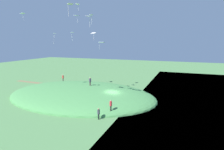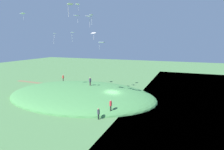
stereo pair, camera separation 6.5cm
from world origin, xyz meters
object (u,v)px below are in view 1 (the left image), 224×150
person_with_child (99,112)px  kite_9 (55,35)px  person_walking_path (111,104)px  kite_8 (101,43)px  kite_6 (89,17)px  kite_4 (91,16)px  kite_7 (70,5)px  kite_5 (93,33)px  kite_3 (23,14)px  person_near_shore (90,80)px  person_on_hilltop (63,77)px  kite_1 (77,4)px  kite_11 (76,16)px  kite_2 (72,33)px

person_with_child → kite_9: 15.55m
person_walking_path → kite_8: bearing=-104.0°
kite_9 → kite_6: bearing=174.8°
kite_4 → kite_7: 11.32m
kite_5 → kite_6: (-2.38, 6.14, 2.16)m
person_walking_path → kite_3: 22.13m
person_near_shore → kite_5: bearing=137.9°
person_on_hilltop → kite_3: bearing=-126.5°
person_on_hilltop → kite_3: (-2.29, 13.79, 13.91)m
person_walking_path → kite_1: kite_1 is taller
kite_1 → kite_11: bearing=74.7°
person_walking_path → kite_7: kite_7 is taller
kite_1 → kite_5: 6.17m
person_walking_path → kite_6: (4.16, -1.44, 12.89)m
person_near_shore → kite_8: size_ratio=1.35×
kite_9 → person_walking_path: bearing=169.5°
person_on_hilltop → kite_9: 18.45m
person_near_shore → person_with_child: person_near_shore is taller
kite_8 → person_walking_path: bearing=129.2°
person_with_child → kite_2: size_ratio=0.82×
person_walking_path → kite_4: size_ratio=0.82×
kite_2 → kite_11: kite_11 is taller
person_near_shore → kite_2: 12.26m
kite_2 → kite_11: size_ratio=1.45×
person_walking_path → kite_8: kite_8 is taller
person_with_child → kite_11: bearing=-65.1°
kite_9 → kite_8: bearing=-166.1°
kite_2 → kite_7: kite_7 is taller
kite_3 → kite_4: kite_4 is taller
kite_7 → kite_9: 6.52m
person_walking_path → kite_8: 10.42m
person_near_shore → kite_9: 11.80m
kite_9 → kite_11: (-1.49, -4.79, 3.62)m
kite_5 → kite_11: 4.59m
person_near_shore → kite_4: kite_4 is taller
person_with_child → kite_9: kite_9 is taller
kite_3 → kite_8: size_ratio=1.03×
person_walking_path → person_on_hilltop: size_ratio=0.93×
kite_4 → kite_9: (2.34, 9.16, -4.14)m
person_on_hilltop → kite_4: bearing=-65.7°
person_on_hilltop → kite_11: size_ratio=1.28×
kite_9 → kite_1: bearing=-107.2°
person_with_child → person_walking_path: person_walking_path is taller
person_near_shore → kite_9: bearing=63.6°
person_near_shore → kite_4: size_ratio=0.82×
kite_5 → kite_7: (0.06, 7.44, 3.84)m
kite_6 → kite_3: bearing=0.9°
person_on_hilltop → kite_5: kite_5 is taller
person_near_shore → person_walking_path: person_near_shore is taller
person_near_shore → kite_4: bearing=-77.7°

